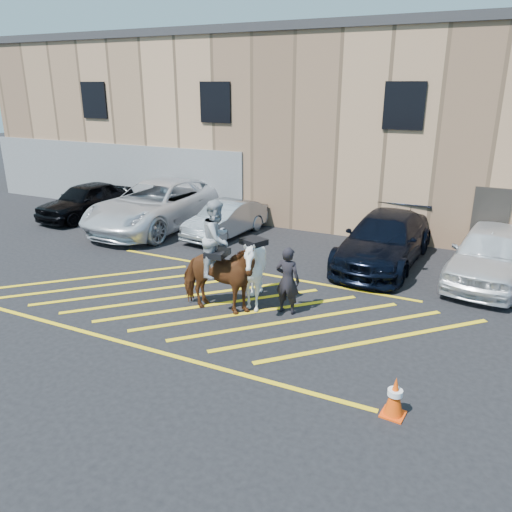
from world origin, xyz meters
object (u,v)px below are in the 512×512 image
at_px(car_white_pickup, 158,205).
at_px(car_white_suv, 490,254).
at_px(car_silver_sedan, 226,219).
at_px(mounted_bay, 218,269).
at_px(handler, 288,280).
at_px(car_blue_suv, 384,240).
at_px(traffic_cone, 395,396).
at_px(car_black_suv, 86,200).
at_px(saddled_white, 254,270).

relative_size(car_white_pickup, car_white_suv, 1.38).
distance_m(car_silver_sedan, mounted_bay, 6.45).
bearing_deg(car_white_suv, mounted_bay, -131.59).
bearing_deg(handler, car_blue_suv, -105.80).
bearing_deg(car_blue_suv, mounted_bay, -115.49).
height_order(car_silver_sedan, traffic_cone, car_silver_sedan).
relative_size(car_white_pickup, traffic_cone, 8.81).
bearing_deg(car_black_suv, mounted_bay, -25.06).
relative_size(saddled_white, traffic_cone, 2.98).
height_order(car_black_suv, car_white_pickup, car_white_pickup).
xyz_separation_m(car_black_suv, handler, (10.97, -4.81, 0.11)).
distance_m(handler, traffic_cone, 4.31).
relative_size(car_blue_suv, handler, 3.14).
height_order(car_white_pickup, car_blue_suv, car_white_pickup).
relative_size(car_black_suv, traffic_cone, 5.81).
relative_size(car_black_suv, car_silver_sedan, 1.12).
xyz_separation_m(car_black_suv, car_white_pickup, (3.60, 0.07, 0.17)).
xyz_separation_m(car_blue_suv, car_white_suv, (2.97, -0.17, 0.04)).
relative_size(handler, saddled_white, 0.77).
relative_size(car_black_suv, car_blue_suv, 0.81).
relative_size(car_silver_sedan, mounted_bay, 1.36).
height_order(car_blue_suv, mounted_bay, mounted_bay).
distance_m(saddled_white, traffic_cone, 4.97).
xyz_separation_m(car_silver_sedan, mounted_bay, (2.97, -5.71, 0.50)).
distance_m(car_white_pickup, traffic_cone, 13.09).
distance_m(car_white_pickup, car_silver_sedan, 2.91).
xyz_separation_m(car_blue_suv, saddled_white, (-2.21, -4.59, 0.20)).
relative_size(car_black_suv, saddled_white, 1.95).
bearing_deg(car_black_suv, car_white_pickup, 6.25).
bearing_deg(car_black_suv, car_blue_suv, 3.94).
distance_m(car_blue_suv, saddled_white, 5.10).
height_order(car_silver_sedan, mounted_bay, mounted_bay).
bearing_deg(saddled_white, car_white_pickup, 142.78).
bearing_deg(mounted_bay, car_white_suv, 41.18).
relative_size(car_black_suv, mounted_bay, 1.52).
distance_m(car_white_pickup, saddled_white, 8.15).
distance_m(car_white_suv, handler, 6.13).
distance_m(car_black_suv, car_white_suv, 15.27).
distance_m(car_black_suv, saddled_white, 11.20).
distance_m(car_silver_sedan, traffic_cone, 10.99).
bearing_deg(car_blue_suv, car_black_suv, -178.35).
relative_size(car_white_suv, handler, 2.80).
distance_m(handler, mounted_bay, 1.69).
bearing_deg(car_black_suv, car_silver_sedan, 6.91).
relative_size(car_silver_sedan, traffic_cone, 5.19).
distance_m(car_blue_suv, traffic_cone, 7.69).
relative_size(car_silver_sedan, car_blue_suv, 0.72).
xyz_separation_m(handler, saddled_white, (-0.88, -0.05, 0.12)).
bearing_deg(car_white_suv, car_silver_sedan, -176.88).
bearing_deg(saddled_white, mounted_bay, -133.78).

